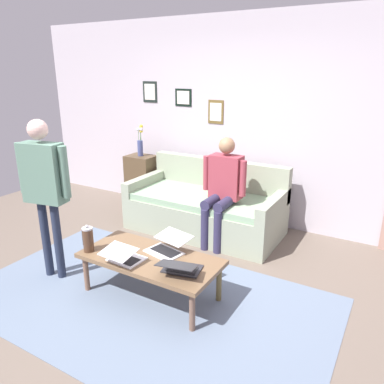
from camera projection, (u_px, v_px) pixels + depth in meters
ground_plane at (152, 293)px, 3.55m from camera, size 7.68×7.68×0.00m
area_rug at (145, 300)px, 3.44m from camera, size 3.33×1.96×0.01m
back_wall at (247, 122)px, 4.93m from camera, size 7.04×0.11×2.70m
couch at (206, 208)px, 4.85m from camera, size 1.95×0.94×0.88m
coffee_table at (150, 261)px, 3.40m from camera, size 1.29×0.61×0.40m
laptop_left at (167, 247)px, 3.48m from camera, size 0.40×0.42×0.14m
laptop_center at (180, 267)px, 3.12m from camera, size 0.39×0.40×0.14m
laptop_right at (124, 256)px, 3.30m from camera, size 0.31×0.34×0.15m
french_press at (88, 239)px, 3.46m from camera, size 0.12×0.10×0.27m
side_shelf at (142, 182)px, 5.63m from camera, size 0.42×0.32×0.80m
flower_vase at (140, 142)px, 5.45m from camera, size 0.09×0.09×0.46m
person_standing at (44, 180)px, 3.53m from camera, size 0.57×0.25×1.60m
person_seated at (223, 185)px, 4.37m from camera, size 0.55×0.51×1.28m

